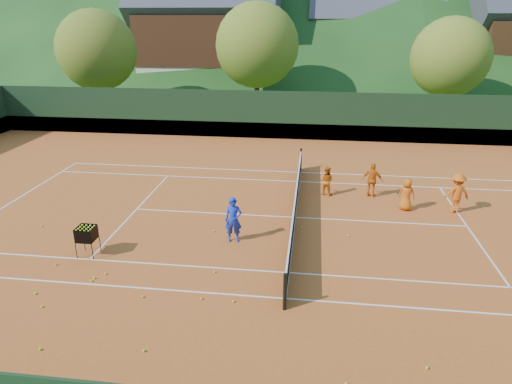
# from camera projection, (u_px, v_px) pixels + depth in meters

# --- Properties ---
(ground) EXTENTS (400.00, 400.00, 0.00)m
(ground) POSITION_uv_depth(u_px,v_px,m) (295.00, 218.00, 17.71)
(ground) COLOR #304F18
(ground) RESTS_ON ground
(clay_court) EXTENTS (40.00, 24.00, 0.02)m
(clay_court) POSITION_uv_depth(u_px,v_px,m) (295.00, 218.00, 17.71)
(clay_court) COLOR #B0501C
(clay_court) RESTS_ON ground
(coach) EXTENTS (0.64, 0.46, 1.61)m
(coach) POSITION_uv_depth(u_px,v_px,m) (233.00, 220.00, 15.57)
(coach) COLOR #1B30B3
(coach) RESTS_ON clay_court
(student_a) EXTENTS (0.75, 0.67, 1.28)m
(student_a) POSITION_uv_depth(u_px,v_px,m) (327.00, 181.00, 19.75)
(student_a) COLOR orange
(student_a) RESTS_ON clay_court
(student_b) EXTENTS (0.95, 0.59, 1.50)m
(student_b) POSITION_uv_depth(u_px,v_px,m) (372.00, 180.00, 19.48)
(student_b) COLOR orange
(student_b) RESTS_ON clay_court
(student_c) EXTENTS (0.74, 0.59, 1.32)m
(student_c) POSITION_uv_depth(u_px,v_px,m) (407.00, 195.00, 18.17)
(student_c) COLOR #D35F12
(student_c) RESTS_ON clay_court
(student_d) EXTENTS (1.15, 0.81, 1.62)m
(student_d) POSITION_uv_depth(u_px,v_px,m) (457.00, 193.00, 17.90)
(student_d) COLOR #DD5C13
(student_d) RESTS_ON clay_court
(tennis_ball_1) EXTENTS (0.07, 0.07, 0.07)m
(tennis_ball_1) POSITION_uv_depth(u_px,v_px,m) (42.00, 307.00, 12.23)
(tennis_ball_1) COLOR #BAE726
(tennis_ball_1) RESTS_ON clay_court
(tennis_ball_2) EXTENTS (0.07, 0.07, 0.07)m
(tennis_ball_2) POSITION_uv_depth(u_px,v_px,m) (234.00, 301.00, 12.46)
(tennis_ball_2) COLOR #BAE726
(tennis_ball_2) RESTS_ON clay_court
(tennis_ball_3) EXTENTS (0.07, 0.07, 0.07)m
(tennis_ball_3) POSITION_uv_depth(u_px,v_px,m) (35.00, 293.00, 12.81)
(tennis_ball_3) COLOR #BAE726
(tennis_ball_3) RESTS_ON clay_court
(tennis_ball_5) EXTENTS (0.07, 0.07, 0.07)m
(tennis_ball_5) POSITION_uv_depth(u_px,v_px,m) (42.00, 226.00, 16.92)
(tennis_ball_5) COLOR #BAE726
(tennis_ball_5) RESTS_ON clay_court
(tennis_ball_6) EXTENTS (0.07, 0.07, 0.07)m
(tennis_ball_6) POSITION_uv_depth(u_px,v_px,m) (349.00, 236.00, 16.16)
(tennis_ball_6) COLOR #BAE726
(tennis_ball_6) RESTS_ON clay_court
(tennis_ball_12) EXTENTS (0.07, 0.07, 0.07)m
(tennis_ball_12) POSITION_uv_depth(u_px,v_px,m) (94.00, 278.00, 13.57)
(tennis_ball_12) COLOR #BAE726
(tennis_ball_12) RESTS_ON clay_court
(tennis_ball_13) EXTENTS (0.07, 0.07, 0.07)m
(tennis_ball_13) POSITION_uv_depth(u_px,v_px,m) (143.00, 297.00, 12.66)
(tennis_ball_13) COLOR #BAE726
(tennis_ball_13) RESTS_ON clay_court
(tennis_ball_14) EXTENTS (0.07, 0.07, 0.07)m
(tennis_ball_14) POSITION_uv_depth(u_px,v_px,m) (214.00, 231.00, 16.51)
(tennis_ball_14) COLOR #BAE726
(tennis_ball_14) RESTS_ON clay_court
(tennis_ball_15) EXTENTS (0.07, 0.07, 0.07)m
(tennis_ball_15) POSITION_uv_depth(u_px,v_px,m) (56.00, 264.00, 14.31)
(tennis_ball_15) COLOR #BAE726
(tennis_ball_15) RESTS_ON clay_court
(tennis_ball_16) EXTENTS (0.07, 0.07, 0.07)m
(tennis_ball_16) POSITION_uv_depth(u_px,v_px,m) (40.00, 349.00, 10.68)
(tennis_ball_16) COLOR #BAE726
(tennis_ball_16) RESTS_ON clay_court
(tennis_ball_17) EXTENTS (0.07, 0.07, 0.07)m
(tennis_ball_17) POSITION_uv_depth(u_px,v_px,m) (346.00, 384.00, 9.67)
(tennis_ball_17) COLOR #BAE726
(tennis_ball_17) RESTS_ON clay_court
(tennis_ball_18) EXTENTS (0.07, 0.07, 0.07)m
(tennis_ball_18) POSITION_uv_depth(u_px,v_px,m) (144.00, 351.00, 10.62)
(tennis_ball_18) COLOR #BAE726
(tennis_ball_18) RESTS_ON clay_court
(tennis_ball_20) EXTENTS (0.07, 0.07, 0.07)m
(tennis_ball_20) POSITION_uv_depth(u_px,v_px,m) (302.00, 227.00, 16.81)
(tennis_ball_20) COLOR #BAE726
(tennis_ball_20) RESTS_ON clay_court
(tennis_ball_21) EXTENTS (0.07, 0.07, 0.07)m
(tennis_ball_21) POSITION_uv_depth(u_px,v_px,m) (214.00, 272.00, 13.88)
(tennis_ball_21) COLOR #BAE726
(tennis_ball_21) RESTS_ON clay_court
(tennis_ball_22) EXTENTS (0.07, 0.07, 0.07)m
(tennis_ball_22) POSITION_uv_depth(u_px,v_px,m) (427.00, 368.00, 10.11)
(tennis_ball_22) COLOR #BAE726
(tennis_ball_22) RESTS_ON clay_court
(tennis_ball_24) EXTENTS (0.07, 0.07, 0.07)m
(tennis_ball_24) POSITION_uv_depth(u_px,v_px,m) (91.00, 281.00, 13.42)
(tennis_ball_24) COLOR #BAE726
(tennis_ball_24) RESTS_ON clay_court
(tennis_ball_25) EXTENTS (0.07, 0.07, 0.07)m
(tennis_ball_25) POSITION_uv_depth(u_px,v_px,m) (106.00, 274.00, 13.79)
(tennis_ball_25) COLOR #BAE726
(tennis_ball_25) RESTS_ON clay_court
(tennis_ball_26) EXTENTS (0.07, 0.07, 0.07)m
(tennis_ball_26) POSITION_uv_depth(u_px,v_px,m) (201.00, 299.00, 12.57)
(tennis_ball_26) COLOR #BAE726
(tennis_ball_26) RESTS_ON clay_court
(court_lines) EXTENTS (23.83, 11.03, 0.00)m
(court_lines) POSITION_uv_depth(u_px,v_px,m) (295.00, 217.00, 17.71)
(court_lines) COLOR white
(court_lines) RESTS_ON clay_court
(tennis_net) EXTENTS (0.10, 12.07, 1.10)m
(tennis_net) POSITION_uv_depth(u_px,v_px,m) (295.00, 206.00, 17.53)
(tennis_net) COLOR black
(tennis_net) RESTS_ON clay_court
(perimeter_fence) EXTENTS (40.40, 24.24, 3.00)m
(perimeter_fence) POSITION_uv_depth(u_px,v_px,m) (296.00, 187.00, 17.25)
(perimeter_fence) COLOR black
(perimeter_fence) RESTS_ON clay_court
(ball_hopper) EXTENTS (0.57, 0.57, 1.00)m
(ball_hopper) POSITION_uv_depth(u_px,v_px,m) (86.00, 234.00, 14.68)
(ball_hopper) COLOR black
(ball_hopper) RESTS_ON clay_court
(chalet_left) EXTENTS (13.80, 9.93, 12.92)m
(chalet_left) POSITION_uv_depth(u_px,v_px,m) (209.00, 34.00, 44.58)
(chalet_left) COLOR beige
(chalet_left) RESTS_ON ground
(chalet_mid) EXTENTS (12.65, 8.82, 11.45)m
(chalet_mid) POSITION_uv_depth(u_px,v_px,m) (371.00, 40.00, 46.63)
(chalet_mid) COLOR beige
(chalet_mid) RESTS_ON ground
(tree_a) EXTENTS (6.00, 6.00, 7.88)m
(tree_a) POSITION_uv_depth(u_px,v_px,m) (96.00, 50.00, 34.47)
(tree_a) COLOR #402A19
(tree_a) RESTS_ON ground
(tree_b) EXTENTS (6.40, 6.40, 8.40)m
(tree_b) POSITION_uv_depth(u_px,v_px,m) (257.00, 45.00, 34.79)
(tree_b) COLOR #402719
(tree_b) RESTS_ON ground
(tree_c) EXTENTS (5.60, 5.60, 7.35)m
(tree_c) POSITION_uv_depth(u_px,v_px,m) (450.00, 57.00, 32.46)
(tree_c) COLOR #3E2918
(tree_c) RESTS_ON ground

